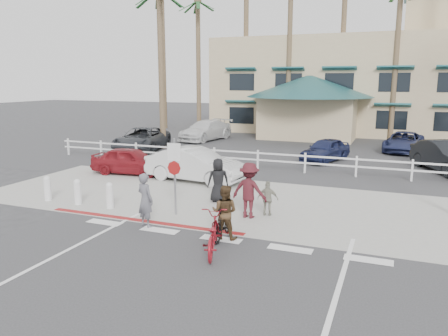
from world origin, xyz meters
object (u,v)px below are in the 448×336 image
at_px(sign_post, 175,173).
at_px(bike_black, 223,222).
at_px(car_white_sedan, 195,165).
at_px(car_red_compact, 131,161).
at_px(bike_red, 213,234).

height_order(sign_post, bike_black, sign_post).
bearing_deg(sign_post, car_white_sedan, 107.92).
relative_size(sign_post, car_red_compact, 0.76).
relative_size(bike_red, car_white_sedan, 0.44).
xyz_separation_m(bike_red, car_white_sedan, (-4.00, 7.37, 0.22)).
distance_m(bike_red, bike_black, 1.11).
relative_size(bike_red, car_red_compact, 0.52).
bearing_deg(bike_red, car_red_compact, -62.86).
bearing_deg(bike_black, bike_red, 92.23).
distance_m(bike_red, car_white_sedan, 8.39).
bearing_deg(sign_post, car_red_compact, 135.26).
bearing_deg(bike_red, sign_post, -63.98).
distance_m(sign_post, bike_black, 2.91).
distance_m(sign_post, car_red_compact, 7.20).
distance_m(sign_post, car_white_sedan, 5.09).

